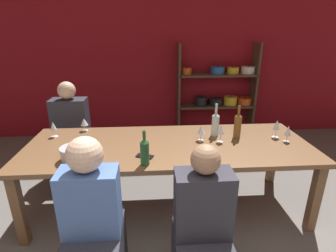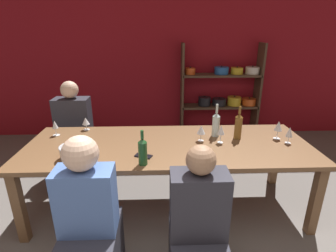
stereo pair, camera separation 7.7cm
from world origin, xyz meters
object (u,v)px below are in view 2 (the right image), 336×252
(wine_glass_empty_a, at_px, (278,126))
(person_near_b, at_px, (91,233))
(wine_bottle_dark, at_px, (216,124))
(person_far_a, at_px, (76,139))
(dining_table, at_px, (168,150))
(mixing_bowl, at_px, (73,151))
(wine_glass_red_a, at_px, (86,121))
(wine_bottle_green, at_px, (238,126))
(wine_bottle_amber, at_px, (143,151))
(wine_glass_red_b, at_px, (55,125))
(person_near_a, at_px, (197,235))
(shelf_unit, at_px, (222,101))
(wine_glass_white_c, at_px, (289,132))
(cell_phone, at_px, (143,156))
(wine_glass_white_b, at_px, (201,130))
(wine_glass_white_a, at_px, (221,130))

(wine_glass_empty_a, distance_m, person_near_b, 1.99)
(wine_bottle_dark, xyz_separation_m, person_far_a, (-1.68, 0.66, -0.43))
(dining_table, distance_m, mixing_bowl, 0.89)
(wine_glass_red_a, bearing_deg, person_near_b, -75.92)
(wine_bottle_dark, xyz_separation_m, person_near_b, (-1.08, -1.06, -0.42))
(wine_bottle_green, xyz_separation_m, wine_bottle_dark, (-0.21, 0.08, -0.01))
(wine_bottle_amber, height_order, wine_glass_red_b, wine_bottle_amber)
(wine_glass_red_a, bearing_deg, person_near_a, -50.04)
(mixing_bowl, bearing_deg, person_near_b, -66.89)
(wine_glass_red_b, bearing_deg, mixing_bowl, -57.10)
(shelf_unit, bearing_deg, wine_glass_white_c, -84.65)
(wine_glass_red_a, xyz_separation_m, wine_glass_red_b, (-0.28, -0.15, 0.01))
(cell_phone, xyz_separation_m, person_near_a, (0.41, -0.60, -0.34))
(wine_bottle_green, bearing_deg, person_near_b, -142.79)
(shelf_unit, distance_m, mixing_bowl, 2.89)
(mixing_bowl, relative_size, wine_glass_white_b, 1.45)
(dining_table, bearing_deg, wine_glass_red_b, 167.36)
(person_far_a, bearing_deg, person_near_b, 109.34)
(wine_glass_white_b, bearing_deg, dining_table, -168.92)
(wine_glass_red_a, distance_m, wine_glass_empty_a, 2.04)
(dining_table, xyz_separation_m, person_near_a, (0.18, -0.87, -0.26))
(wine_bottle_dark, bearing_deg, shelf_unit, 74.51)
(dining_table, distance_m, wine_glass_white_b, 0.38)
(wine_bottle_amber, bearing_deg, wine_glass_white_c, 15.20)
(wine_glass_white_b, bearing_deg, person_near_a, -99.36)
(person_near_b, bearing_deg, wine_glass_white_a, 38.80)
(wine_bottle_amber, relative_size, wine_glass_red_a, 2.08)
(wine_glass_white_a, bearing_deg, person_near_a, -111.13)
(wine_glass_white_b, bearing_deg, wine_bottle_amber, -139.79)
(shelf_unit, bearing_deg, mixing_bowl, -129.26)
(wine_glass_white_a, distance_m, wine_glass_red_b, 1.71)
(wine_glass_empty_a, xyz_separation_m, person_near_b, (-1.70, -0.96, -0.42))
(cell_phone, bearing_deg, wine_bottle_green, 21.80)
(person_far_a, bearing_deg, wine_glass_white_a, 153.79)
(person_near_b, bearing_deg, wine_bottle_amber, 52.65)
(person_near_a, bearing_deg, person_far_a, 128.32)
(shelf_unit, relative_size, wine_bottle_dark, 4.62)
(person_near_b, bearing_deg, person_far_a, 109.34)
(wine_bottle_dark, distance_m, wine_glass_white_c, 0.71)
(wine_bottle_amber, bearing_deg, wine_glass_red_a, 129.42)
(wine_glass_white_c, bearing_deg, wine_glass_empty_a, 118.36)
(person_near_a, height_order, person_far_a, person_far_a)
(wine_glass_white_c, height_order, person_near_b, person_near_b)
(wine_glass_white_c, relative_size, person_near_a, 0.15)
(wine_bottle_dark, height_order, wine_bottle_amber, wine_bottle_dark)
(wine_glass_white_b, relative_size, wine_glass_red_b, 0.99)
(shelf_unit, height_order, wine_glass_white_c, shelf_unit)
(wine_glass_white_b, relative_size, wine_glass_empty_a, 0.86)
(mixing_bowl, bearing_deg, wine_glass_white_b, 16.05)
(mixing_bowl, height_order, wine_glass_white_b, wine_glass_white_b)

